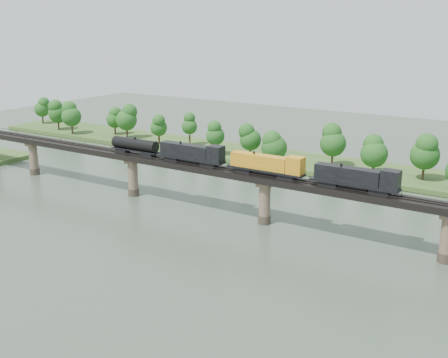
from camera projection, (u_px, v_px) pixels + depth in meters
The scene contains 6 objects.
ground at pixel (187, 270), 105.68m from camera, with size 400.00×400.00×0.00m, color #344335.
far_bank at pixel (350, 169), 174.25m from camera, with size 300.00×24.00×1.60m, color #334F1F.
bridge at pixel (265, 201), 128.49m from camera, with size 236.00×30.00×11.50m.
bridge_superstructure at pixel (265, 174), 126.78m from camera, with size 220.00×4.90×0.75m.
far_treeline at pixel (321, 144), 172.75m from camera, with size 289.06×17.54×13.60m.
freight_train at pixel (240, 161), 129.73m from camera, with size 76.47×2.98×5.26m.
Camera 1 is at (58.46, -77.89, 44.99)m, focal length 45.00 mm.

